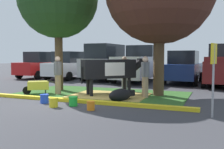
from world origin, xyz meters
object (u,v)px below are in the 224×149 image
(bucket_blue, at_px, (44,98))
(bucket_green, at_px, (73,101))
(calf_lying, at_px, (121,95))
(wheelbarrow, at_px, (38,86))
(suv_black, at_px, (106,62))
(bucket_orange, at_px, (91,105))
(pickup_truck_black, at_px, (139,65))
(bucket_yellow, at_px, (54,102))
(sedan_red, at_px, (41,65))
(person_handler, at_px, (145,76))
(person_visitor_near, at_px, (58,74))
(person_visitor_far, at_px, (124,72))
(cow_holstein, at_px, (111,69))
(parking_sign, at_px, (214,65))
(hatchback_white, at_px, (69,66))
(sedan_silver, at_px, (184,67))

(bucket_blue, height_order, bucket_green, bucket_blue)
(calf_lying, relative_size, wheelbarrow, 0.90)
(wheelbarrow, height_order, suv_black, suv_black)
(bucket_orange, bearing_deg, pickup_truck_black, 97.22)
(bucket_yellow, xyz_separation_m, sedan_red, (-7.82, 9.54, 0.82))
(person_handler, relative_size, sedan_red, 0.38)
(person_visitor_near, bearing_deg, person_visitor_far, 41.52)
(cow_holstein, distance_m, bucket_green, 2.94)
(bucket_green, bearing_deg, suv_black, 107.05)
(bucket_yellow, relative_size, bucket_green, 0.99)
(bucket_yellow, height_order, bucket_green, bucket_green)
(parking_sign, bearing_deg, cow_holstein, 146.46)
(calf_lying, distance_m, suv_black, 8.77)
(calf_lying, bearing_deg, bucket_yellow, -131.44)
(wheelbarrow, xyz_separation_m, parking_sign, (7.31, -1.79, 1.06))
(hatchback_white, bearing_deg, calf_lying, -47.54)
(calf_lying, distance_m, bucket_blue, 2.81)
(sedan_red, height_order, suv_black, suv_black)
(bucket_blue, bearing_deg, parking_sign, -0.72)
(calf_lying, bearing_deg, bucket_green, -128.68)
(bucket_orange, bearing_deg, parking_sign, 6.12)
(person_visitor_near, relative_size, bucket_green, 5.21)
(calf_lying, xyz_separation_m, bucket_orange, (-0.32, -1.86, -0.09))
(sedan_red, bearing_deg, calf_lying, -38.78)
(wheelbarrow, xyz_separation_m, bucket_orange, (3.74, -2.18, -0.24))
(person_handler, relative_size, person_visitor_near, 1.00)
(person_visitor_near, height_order, sedan_silver, sedan_silver)
(person_visitor_far, distance_m, suv_black, 5.96)
(wheelbarrow, distance_m, pickup_truck_black, 7.69)
(parking_sign, xyz_separation_m, suv_black, (-7.26, 9.21, -0.18))
(wheelbarrow, bearing_deg, cow_holstein, 17.33)
(bucket_yellow, height_order, pickup_truck_black, pickup_truck_black)
(cow_holstein, height_order, suv_black, suv_black)
(bucket_green, height_order, suv_black, suv_black)
(calf_lying, xyz_separation_m, person_visitor_near, (-3.20, 0.60, 0.67))
(calf_lying, relative_size, bucket_orange, 4.69)
(calf_lying, bearing_deg, bucket_blue, -149.86)
(bucket_blue, distance_m, bucket_green, 1.24)
(wheelbarrow, distance_m, suv_black, 7.47)
(person_handler, bearing_deg, person_visitor_far, 132.42)
(hatchback_white, bearing_deg, bucket_orange, -55.10)
(person_visitor_far, distance_m, pickup_truck_black, 4.87)
(parking_sign, bearing_deg, sedan_red, 144.44)
(person_handler, distance_m, person_visitor_near, 3.87)
(suv_black, height_order, pickup_truck_black, suv_black)
(person_visitor_far, relative_size, bucket_green, 5.21)
(pickup_truck_black, relative_size, sedan_silver, 1.23)
(cow_holstein, height_order, bucket_green, cow_holstein)
(person_handler, bearing_deg, person_visitor_near, -172.41)
(parking_sign, bearing_deg, person_handler, 135.13)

